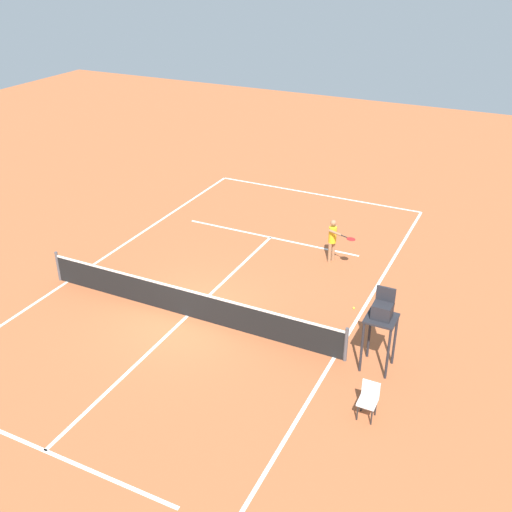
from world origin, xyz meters
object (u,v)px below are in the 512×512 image
(umpire_chair, at_px, (382,317))
(courtside_chair_near, at_px, (369,398))
(tennis_ball, at_px, (354,308))
(player_serving, at_px, (333,238))

(umpire_chair, xyz_separation_m, courtside_chair_near, (-0.32, 1.95, -1.07))
(courtside_chair_near, bearing_deg, tennis_ball, -68.58)
(tennis_ball, bearing_deg, player_serving, -57.98)
(player_serving, height_order, courtside_chair_near, player_serving)
(courtside_chair_near, bearing_deg, player_serving, -64.38)
(umpire_chair, bearing_deg, courtside_chair_near, 99.38)
(tennis_ball, bearing_deg, umpire_chair, 119.64)
(tennis_ball, distance_m, courtside_chair_near, 4.82)
(player_serving, xyz_separation_m, umpire_chair, (-3.10, 5.19, 0.64))
(tennis_ball, distance_m, umpire_chair, 3.29)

